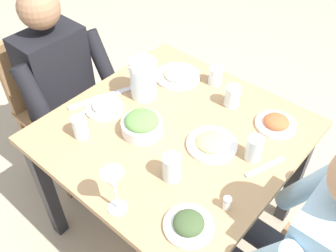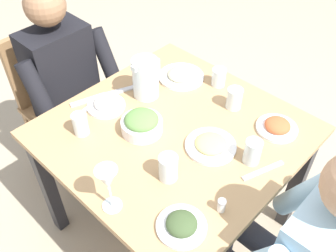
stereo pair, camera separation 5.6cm
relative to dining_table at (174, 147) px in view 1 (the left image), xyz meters
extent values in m
plane|color=tan|center=(0.00, 0.00, -0.62)|extent=(8.00, 8.00, 0.00)
cube|color=tan|center=(0.00, 0.00, 0.09)|extent=(0.98, 0.98, 0.03)
cube|color=#232328|center=(0.44, -0.44, -0.27)|extent=(0.06, 0.06, 0.69)
cube|color=#232328|center=(-0.44, 0.44, -0.27)|extent=(0.06, 0.06, 0.69)
cube|color=#232328|center=(0.44, 0.44, -0.27)|extent=(0.06, 0.06, 0.69)
cube|color=#997047|center=(0.09, 0.92, -0.40)|extent=(0.04, 0.04, 0.43)
cube|color=#997047|center=(-0.25, 0.92, -0.40)|extent=(0.04, 0.04, 0.43)
cube|color=#997047|center=(0.09, 0.58, -0.40)|extent=(0.04, 0.04, 0.43)
cube|color=#997047|center=(-0.25, 0.58, -0.40)|extent=(0.04, 0.04, 0.43)
cube|color=#997047|center=(-0.08, 0.75, -0.18)|extent=(0.40, 0.40, 0.03)
cube|color=#997047|center=(-0.08, 0.93, 0.05)|extent=(0.38, 0.04, 0.42)
cube|color=#9EC6E0|center=(-0.09, -0.72, 0.09)|extent=(0.32, 0.20, 0.50)
cylinder|color=#2D3342|center=(-0.01, -0.53, -0.19)|extent=(0.11, 0.38, 0.11)
cylinder|color=#2D3342|center=(-0.01, -0.34, -0.39)|extent=(0.10, 0.10, 0.45)
cylinder|color=#9EC6E0|center=(0.11, -0.58, 0.11)|extent=(0.08, 0.23, 0.37)
cube|color=black|center=(-0.08, 0.72, 0.09)|extent=(0.32, 0.20, 0.50)
sphere|color=#936B4C|center=(-0.08, 0.72, 0.46)|extent=(0.19, 0.19, 0.19)
cylinder|color=#2D3342|center=(0.00, 0.53, -0.19)|extent=(0.11, 0.38, 0.11)
cylinder|color=#2D3342|center=(0.00, 0.34, -0.39)|extent=(0.10, 0.10, 0.45)
cylinder|color=black|center=(0.12, 0.58, 0.11)|extent=(0.08, 0.23, 0.37)
cylinder|color=#2D3342|center=(-0.17, 0.53, -0.19)|extent=(0.11, 0.38, 0.11)
cylinder|color=#2D3342|center=(-0.17, 0.34, -0.39)|extent=(0.10, 0.10, 0.45)
cylinder|color=black|center=(-0.28, 0.58, 0.11)|extent=(0.08, 0.23, 0.37)
cylinder|color=silver|center=(0.08, 0.26, 0.20)|extent=(0.12, 0.12, 0.19)
cube|color=silver|center=(0.16, 0.26, 0.21)|extent=(0.02, 0.02, 0.11)
cube|color=silver|center=(0.03, 0.26, 0.29)|extent=(0.04, 0.03, 0.02)
cylinder|color=white|center=(-0.10, 0.09, 0.14)|extent=(0.17, 0.17, 0.05)
ellipsoid|color=#608E47|center=(-0.10, 0.09, 0.17)|extent=(0.14, 0.14, 0.06)
cylinder|color=white|center=(-0.11, 0.32, 0.12)|extent=(0.17, 0.17, 0.01)
ellipsoid|color=white|center=(-0.11, 0.32, 0.14)|extent=(0.11, 0.11, 0.06)
cylinder|color=white|center=(-0.32, -0.34, 0.12)|extent=(0.17, 0.17, 0.01)
ellipsoid|color=#3D512D|center=(-0.32, -0.34, 0.13)|extent=(0.11, 0.11, 0.05)
cylinder|color=white|center=(0.03, -0.18, 0.12)|extent=(0.21, 0.21, 0.01)
ellipsoid|color=#E0C670|center=(0.03, -0.18, 0.13)|extent=(0.13, 0.13, 0.04)
cylinder|color=white|center=(0.30, -0.31, 0.12)|extent=(0.17, 0.17, 0.01)
ellipsoid|color=#CC5B33|center=(0.30, -0.31, 0.13)|extent=(0.11, 0.11, 0.05)
cylinder|color=white|center=(0.29, 0.23, 0.12)|extent=(0.22, 0.22, 0.01)
ellipsoid|color=#B7AD89|center=(0.29, 0.23, 0.13)|extent=(0.14, 0.14, 0.03)
cylinder|color=silver|center=(0.08, -0.33, 0.16)|extent=(0.07, 0.07, 0.11)
cylinder|color=silver|center=(0.38, 0.06, 0.15)|extent=(0.07, 0.07, 0.09)
cylinder|color=silver|center=(-0.28, 0.27, 0.16)|extent=(0.06, 0.06, 0.10)
cylinder|color=silver|center=(-0.20, -0.16, 0.16)|extent=(0.07, 0.07, 0.11)
cylinder|color=silver|center=(0.29, -0.09, 0.16)|extent=(0.07, 0.07, 0.10)
cylinder|color=silver|center=(-0.43, -0.11, 0.11)|extent=(0.07, 0.07, 0.01)
cylinder|color=silver|center=(-0.43, -0.11, 0.16)|extent=(0.01, 0.01, 0.10)
cone|color=silver|center=(-0.43, -0.11, 0.26)|extent=(0.08, 0.08, 0.09)
cylinder|color=white|center=(-0.18, -0.39, 0.13)|extent=(0.03, 0.03, 0.04)
cylinder|color=#B2B2B7|center=(-0.18, -0.39, 0.16)|extent=(0.03, 0.03, 0.01)
cube|color=silver|center=(-0.13, 0.42, 0.11)|extent=(0.17, 0.08, 0.01)
cube|color=silver|center=(0.07, -0.40, 0.11)|extent=(0.18, 0.08, 0.01)
cube|color=silver|center=(0.01, 0.36, 0.11)|extent=(0.17, 0.09, 0.01)
cube|color=silver|center=(-0.17, 0.37, 0.11)|extent=(0.18, 0.06, 0.01)
camera|label=1|loc=(-0.87, -0.72, 1.21)|focal=39.60mm
camera|label=2|loc=(-0.83, -0.76, 1.21)|focal=39.60mm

